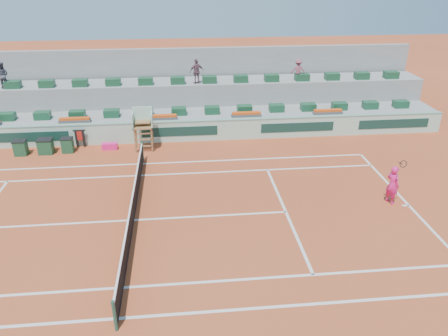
{
  "coord_description": "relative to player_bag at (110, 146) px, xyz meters",
  "views": [
    {
      "loc": [
        2.17,
        -15.58,
        9.78
      ],
      "look_at": [
        4.0,
        2.5,
        1.0
      ],
      "focal_mm": 35.0,
      "sensor_mm": 36.0,
      "label": 1
    }
  ],
  "objects": [
    {
      "name": "seat_row_lower",
      "position": [
        1.97,
        2.15,
        1.23
      ],
      "size": [
        32.9,
        0.6,
        0.44
      ],
      "color": "#18492C",
      "rests_on": "seating_tier_lower"
    },
    {
      "name": "drink_cooler_b",
      "position": [
        -3.41,
        -0.21,
        0.24
      ],
      "size": [
        0.8,
        0.69,
        0.84
      ],
      "color": "#17472B",
      "rests_on": "ground"
    },
    {
      "name": "drink_cooler_c",
      "position": [
        -4.72,
        -0.29,
        0.24
      ],
      "size": [
        0.69,
        0.6,
        0.84
      ],
      "color": "#17472B",
      "rests_on": "ground"
    },
    {
      "name": "drink_cooler_a",
      "position": [
        -2.25,
        -0.17,
        0.24
      ],
      "size": [
        0.64,
        0.55,
        0.84
      ],
      "color": "#17472B",
      "rests_on": "ground"
    },
    {
      "name": "spectator_right",
      "position": [
        11.67,
        4.01,
        3.11
      ],
      "size": [
        0.96,
        0.62,
        1.4
      ],
      "primitive_type": "imported",
      "rotation": [
        0.0,
        0.0,
        3.02
      ],
      "color": "#954A58",
      "rests_on": "seating_tier_upper"
    },
    {
      "name": "seat_row_upper",
      "position": [
        1.97,
        4.05,
        2.63
      ],
      "size": [
        32.9,
        0.6,
        0.44
      ],
      "color": "#18492C",
      "rests_on": "seating_tier_upper"
    },
    {
      "name": "spectator_left",
      "position": [
        -6.55,
        4.09,
        3.2
      ],
      "size": [
        0.77,
        0.6,
        1.58
      ],
      "primitive_type": "imported",
      "rotation": [
        0.0,
        0.0,
        3.15
      ],
      "color": "#4D4D5A",
      "rests_on": "seating_tier_upper"
    },
    {
      "name": "seating_tier_lower",
      "position": [
        1.97,
        3.05,
        0.41
      ],
      "size": [
        36.0,
        4.0,
        1.2
      ],
      "primitive_type": "cube",
      "color": "#979794",
      "rests_on": "ground"
    },
    {
      "name": "tennis_net",
      "position": [
        1.97,
        -7.65,
        0.34
      ],
      "size": [
        0.1,
        11.97,
        1.1
      ],
      "color": "black",
      "rests_on": "ground"
    },
    {
      "name": "court_lines",
      "position": [
        1.97,
        -7.65,
        -0.18
      ],
      "size": [
        23.89,
        11.09,
        0.01
      ],
      "color": "silver",
      "rests_on": "ground"
    },
    {
      "name": "player_bag",
      "position": [
        0.0,
        0.0,
        0.0
      ],
      "size": [
        0.84,
        0.37,
        0.37
      ],
      "primitive_type": "cube",
      "color": "#FC2083",
      "rests_on": "ground"
    },
    {
      "name": "towel_rack",
      "position": [
        -1.69,
        0.51,
        0.42
      ],
      "size": [
        0.68,
        0.11,
        1.03
      ],
      "color": "black",
      "rests_on": "ground"
    },
    {
      "name": "flower_planters",
      "position": [
        0.47,
        1.35,
        1.15
      ],
      "size": [
        26.8,
        0.36,
        0.28
      ],
      "color": "#515151",
      "rests_on": "seating_tier_lower"
    },
    {
      "name": "umpire_chair",
      "position": [
        1.97,
        -0.15,
        1.36
      ],
      "size": [
        1.1,
        0.9,
        2.4
      ],
      "color": "brown",
      "rests_on": "ground"
    },
    {
      "name": "spectator_mid",
      "position": [
        5.17,
        3.94,
        3.18
      ],
      "size": [
        0.97,
        0.62,
        1.54
      ],
      "primitive_type": "imported",
      "rotation": [
        0.0,
        0.0,
        3.43
      ],
      "color": "#78505B",
      "rests_on": "seating_tier_upper"
    },
    {
      "name": "tennis_player",
      "position": [
        13.13,
        -7.3,
        0.7
      ],
      "size": [
        0.64,
        0.94,
        2.28
      ],
      "color": "#FC2083",
      "rests_on": "ground"
    },
    {
      "name": "ground",
      "position": [
        1.97,
        -7.65,
        -0.19
      ],
      "size": [
        90.0,
        90.0,
        0.0
      ],
      "primitive_type": "plane",
      "color": "#A53F1F",
      "rests_on": "ground"
    },
    {
      "name": "advertising_hoarding",
      "position": [
        1.99,
        0.85,
        0.45
      ],
      "size": [
        36.0,
        0.34,
        1.26
      ],
      "color": "#ADDAC1",
      "rests_on": "ground"
    },
    {
      "name": "seating_tier_upper",
      "position": [
        1.97,
        4.65,
        1.11
      ],
      "size": [
        36.0,
        2.4,
        2.6
      ],
      "primitive_type": "cube",
      "color": "#979794",
      "rests_on": "ground"
    },
    {
      "name": "stadium_back_wall",
      "position": [
        1.97,
        6.25,
        2.01
      ],
      "size": [
        36.0,
        0.4,
        4.4
      ],
      "primitive_type": "cube",
      "color": "#979794",
      "rests_on": "ground"
    }
  ]
}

